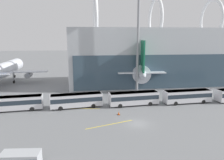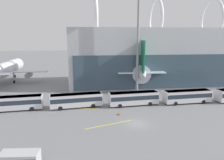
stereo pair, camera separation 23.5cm
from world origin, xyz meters
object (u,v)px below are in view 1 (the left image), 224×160
(airliner_at_gate_near, at_px, (4,69))
(traffic_cone_1, at_px, (119,113))
(shuttle_bus_4, at_px, (187,96))
(shuttle_bus_3, at_px, (134,98))
(service_van_foreground, at_px, (21,160))
(floodlight_mast, at_px, (138,26))
(airliner_at_gate_far, at_px, (132,67))
(shuttle_bus_1, at_px, (15,102))
(shuttle_bus_2, at_px, (77,100))

(airliner_at_gate_near, height_order, traffic_cone_1, airliner_at_gate_near)
(shuttle_bus_4, relative_size, traffic_cone_1, 16.79)
(shuttle_bus_3, bearing_deg, traffic_cone_1, -132.65)
(service_van_foreground, relative_size, floodlight_mast, 0.16)
(airliner_at_gate_near, relative_size, service_van_foreground, 6.81)
(service_van_foreground, bearing_deg, airliner_at_gate_far, 68.74)
(traffic_cone_1, bearing_deg, shuttle_bus_3, 52.45)
(service_van_foreground, bearing_deg, traffic_cone_1, 53.94)
(airliner_at_gate_near, xyz_separation_m, airliner_at_gate_far, (46.22, -0.98, 0.28))
(shuttle_bus_4, distance_m, floodlight_mast, 23.41)
(airliner_at_gate_near, distance_m, traffic_cone_1, 51.36)
(shuttle_bus_1, height_order, traffic_cone_1, shuttle_bus_1)
(shuttle_bus_4, bearing_deg, shuttle_bus_1, 176.58)
(shuttle_bus_3, xyz_separation_m, service_van_foreground, (-20.07, -23.96, -0.56))
(airliner_at_gate_near, relative_size, shuttle_bus_4, 2.75)
(airliner_at_gate_far, bearing_deg, traffic_cone_1, 166.07)
(shuttle_bus_4, distance_m, service_van_foreground, 41.58)
(shuttle_bus_2, xyz_separation_m, shuttle_bus_4, (27.68, 0.06, 0.00))
(airliner_at_gate_near, height_order, service_van_foreground, airliner_at_gate_near)
(shuttle_bus_3, bearing_deg, airliner_at_gate_far, 73.38)
(shuttle_bus_1, distance_m, shuttle_bus_3, 27.68)
(shuttle_bus_4, height_order, floodlight_mast, floodlight_mast)
(shuttle_bus_2, bearing_deg, service_van_foreground, -111.45)
(airliner_at_gate_far, height_order, traffic_cone_1, airliner_at_gate_far)
(airliner_at_gate_near, bearing_deg, traffic_cone_1, -135.87)
(shuttle_bus_3, bearing_deg, service_van_foreground, -135.05)
(shuttle_bus_3, relative_size, shuttle_bus_4, 1.00)
(shuttle_bus_3, height_order, shuttle_bus_4, same)
(airliner_at_gate_near, distance_m, shuttle_bus_1, 33.71)
(airliner_at_gate_far, distance_m, traffic_cone_1, 37.79)
(shuttle_bus_2, xyz_separation_m, shuttle_bus_3, (13.84, -0.04, 0.00))
(shuttle_bus_4, relative_size, floodlight_mast, 0.40)
(shuttle_bus_3, height_order, traffic_cone_1, shuttle_bus_3)
(airliner_at_gate_near, relative_size, shuttle_bus_3, 2.74)
(shuttle_bus_3, distance_m, floodlight_mast, 21.39)
(shuttle_bus_2, distance_m, service_van_foreground, 24.80)
(traffic_cone_1, bearing_deg, shuttle_bus_4, 18.50)
(floodlight_mast, bearing_deg, shuttle_bus_1, -158.99)
(service_van_foreground, height_order, floodlight_mast, floodlight_mast)
(floodlight_mast, bearing_deg, airliner_at_gate_near, 156.31)
(shuttle_bus_1, distance_m, shuttle_bus_4, 41.52)
(shuttle_bus_1, relative_size, service_van_foreground, 2.48)
(airliner_at_gate_far, relative_size, shuttle_bus_3, 3.60)
(shuttle_bus_2, height_order, shuttle_bus_3, same)
(shuttle_bus_2, bearing_deg, shuttle_bus_3, -7.08)
(shuttle_bus_3, distance_m, traffic_cone_1, 7.85)
(shuttle_bus_1, distance_m, floodlight_mast, 37.82)
(floodlight_mast, bearing_deg, shuttle_bus_3, -107.06)
(airliner_at_gate_far, bearing_deg, airliner_at_gate_near, 91.55)
(airliner_at_gate_far, relative_size, shuttle_bus_1, 3.60)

